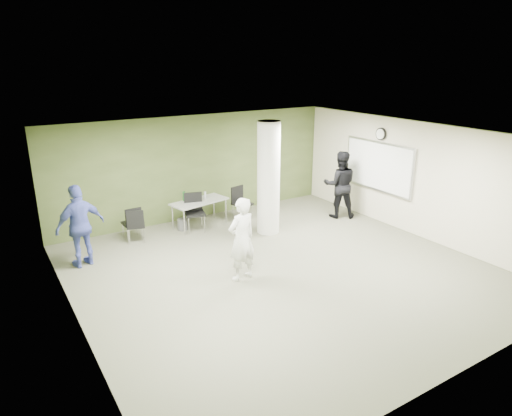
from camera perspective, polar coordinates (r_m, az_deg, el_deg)
floor at (r=9.61m, az=3.14°, el=-7.79°), size 8.00×8.00×0.00m
ceiling at (r=8.74m, az=3.46°, el=8.92°), size 8.00×8.00×0.00m
wall_back at (r=12.43m, az=-7.43°, el=5.05°), size 8.00×2.80×0.02m
wall_left at (r=7.64m, az=-22.14°, el=-4.83°), size 0.02×8.00×2.80m
wall_right_cream at (r=11.77m, az=19.45°, el=3.39°), size 0.02×8.00×2.80m
column at (r=11.20m, az=1.58°, el=3.73°), size 0.56×0.56×2.80m
whiteboard at (r=12.44m, az=15.01°, el=5.06°), size 0.05×2.30×1.30m
wall_clock at (r=12.29m, az=15.34°, el=8.92°), size 0.06×0.32×0.32m
folding_table at (r=11.87m, az=-7.14°, el=0.68°), size 1.58×0.93×0.95m
wastebasket at (r=11.86m, az=-9.18°, el=-2.02°), size 0.26×0.26×0.30m
chair_back_left at (r=11.17m, az=-14.81°, el=-1.87°), size 0.52×0.52×0.83m
chair_back_right at (r=11.35m, az=-15.19°, el=-1.58°), size 0.43×0.43×0.83m
chair_table_left at (r=11.67m, az=-7.73°, el=-0.11°), size 0.59×0.59×0.96m
chair_table_right at (r=12.41m, az=-1.98°, el=0.97°), size 0.54×0.54×0.90m
woman_white at (r=8.92m, az=-1.80°, el=-3.93°), size 0.67×0.50×1.70m
man_black at (r=12.65m, az=10.44°, el=2.90°), size 1.13×1.07×1.85m
man_blue at (r=10.17m, az=-21.10°, el=-2.11°), size 1.11×0.67×1.78m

